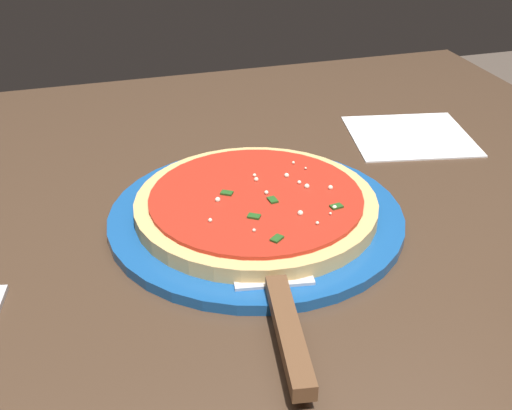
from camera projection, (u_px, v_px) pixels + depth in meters
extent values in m
cube|color=black|center=(406.00, 255.00, 1.32)|extent=(0.06, 0.06, 0.73)
cube|color=#473323|center=(272.00, 210.00, 0.73)|extent=(0.95, 0.87, 0.03)
cylinder|color=#195199|center=(256.00, 217.00, 0.68)|extent=(0.30, 0.30, 0.01)
cylinder|color=#DBB26B|center=(256.00, 206.00, 0.67)|extent=(0.25, 0.25, 0.02)
cylinder|color=red|center=(256.00, 197.00, 0.66)|extent=(0.22, 0.22, 0.00)
sphere|color=#EFEACC|center=(287.00, 175.00, 0.70)|extent=(0.01, 0.01, 0.01)
sphere|color=#EFEACC|center=(317.00, 223.00, 0.61)|extent=(0.00, 0.00, 0.00)
sphere|color=#EFEACC|center=(218.00, 200.00, 0.65)|extent=(0.01, 0.01, 0.01)
sphere|color=#EFEACC|center=(299.00, 182.00, 0.68)|extent=(0.00, 0.00, 0.00)
sphere|color=#EFEACC|center=(304.00, 166.00, 0.72)|extent=(0.00, 0.00, 0.00)
sphere|color=#EFEACC|center=(210.00, 220.00, 0.62)|extent=(0.00, 0.00, 0.00)
sphere|color=#EFEACC|center=(307.00, 186.00, 0.68)|extent=(0.01, 0.01, 0.01)
sphere|color=#EFEACC|center=(256.00, 179.00, 0.69)|extent=(0.00, 0.00, 0.00)
sphere|color=#EFEACC|center=(254.00, 230.00, 0.60)|extent=(0.00, 0.00, 0.00)
sphere|color=#EFEACC|center=(331.00, 214.00, 0.63)|extent=(0.00, 0.00, 0.00)
sphere|color=#EFEACC|center=(335.00, 207.00, 0.64)|extent=(0.00, 0.00, 0.00)
sphere|color=#EFEACC|center=(266.00, 193.00, 0.67)|extent=(0.00, 0.00, 0.00)
sphere|color=#EFEACC|center=(293.00, 163.00, 0.72)|extent=(0.00, 0.00, 0.00)
sphere|color=#EFEACC|center=(330.00, 188.00, 0.67)|extent=(0.01, 0.01, 0.01)
sphere|color=#EFEACC|center=(303.00, 213.00, 0.63)|extent=(0.01, 0.01, 0.01)
sphere|color=#EFEACC|center=(255.00, 176.00, 0.70)|extent=(0.00, 0.00, 0.00)
cube|color=#23561E|center=(336.00, 206.00, 0.64)|extent=(0.01, 0.01, 0.00)
cube|color=#23561E|center=(273.00, 200.00, 0.65)|extent=(0.01, 0.01, 0.00)
cube|color=#23561E|center=(254.00, 216.00, 0.63)|extent=(0.01, 0.01, 0.00)
cube|color=#23561E|center=(277.00, 238.00, 0.59)|extent=(0.01, 0.01, 0.00)
cube|color=#23561E|center=(227.00, 193.00, 0.67)|extent=(0.01, 0.01, 0.00)
cube|color=silver|center=(268.00, 257.00, 0.60)|extent=(0.08, 0.10, 0.00)
cube|color=brown|center=(289.00, 332.00, 0.50)|extent=(0.04, 0.13, 0.01)
cube|color=white|center=(410.00, 136.00, 0.86)|extent=(0.18, 0.17, 0.00)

